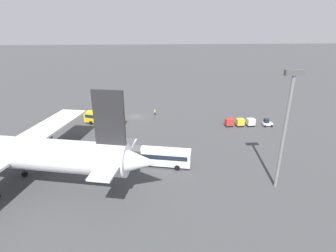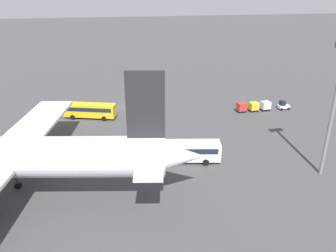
% 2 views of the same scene
% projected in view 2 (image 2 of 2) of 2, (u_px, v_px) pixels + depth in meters
% --- Properties ---
extents(ground_plane, '(600.00, 600.00, 0.00)m').
position_uv_depth(ground_plane, '(124.00, 107.00, 75.59)').
color(ground_plane, '#424244').
extents(shuttle_bus_near, '(11.01, 6.21, 3.09)m').
position_uv_depth(shuttle_bus_near, '(90.00, 110.00, 68.25)').
color(shuttle_bus_near, gold).
rests_on(shuttle_bus_near, ground).
extents(shuttle_bus_far, '(12.44, 5.40, 3.21)m').
position_uv_depth(shuttle_bus_far, '(181.00, 150.00, 50.60)').
color(shuttle_bus_far, white).
rests_on(shuttle_bus_far, ground).
extents(baggage_tug, '(2.44, 1.70, 2.10)m').
position_uv_depth(baggage_tug, '(283.00, 105.00, 73.62)').
color(baggage_tug, white).
rests_on(baggage_tug, ground).
extents(worker_person, '(0.38, 0.38, 1.74)m').
position_uv_depth(worker_person, '(148.00, 100.00, 77.40)').
color(worker_person, '#1E1E2D').
rests_on(worker_person, ground).
extents(cargo_cart_white, '(2.11, 1.82, 2.06)m').
position_uv_depth(cargo_cart_white, '(265.00, 105.00, 72.91)').
color(cargo_cart_white, '#38383D').
rests_on(cargo_cart_white, ground).
extents(cargo_cart_yellow, '(2.11, 1.82, 2.06)m').
position_uv_depth(cargo_cart_yellow, '(254.00, 106.00, 72.37)').
color(cargo_cart_yellow, '#38383D').
rests_on(cargo_cart_yellow, ground).
extents(cargo_cart_red, '(2.11, 1.82, 2.06)m').
position_uv_depth(cargo_cart_red, '(242.00, 107.00, 71.93)').
color(cargo_cart_red, '#38383D').
rests_on(cargo_cart_red, ground).
extents(light_pole, '(2.80, 0.70, 18.94)m').
position_uv_depth(light_pole, '(335.00, 98.00, 43.49)').
color(light_pole, slate).
rests_on(light_pole, ground).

